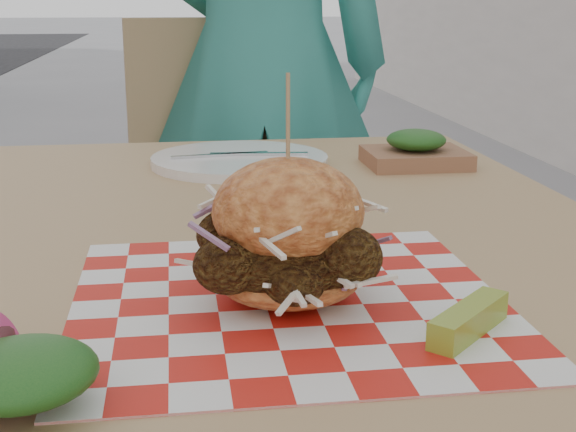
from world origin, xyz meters
name	(u,v)px	position (x,y,z in m)	size (l,w,h in m)	color
diner	(261,62)	(-0.07, 0.91, 0.85)	(0.62, 0.41, 1.70)	teal
patio_table	(270,305)	(-0.19, -0.17, 0.67)	(0.80, 1.20, 0.75)	tan
patio_chair	(213,188)	(-0.20, 0.90, 0.55)	(0.46, 0.47, 0.95)	tan
paper_liner	(288,300)	(-0.19, -0.36, 0.75)	(0.36, 0.36, 0.00)	red
sandwich	(288,240)	(-0.19, -0.36, 0.80)	(0.17, 0.17, 0.19)	orange
pickle_spear	(469,320)	(-0.07, -0.45, 0.76)	(0.10, 0.02, 0.02)	#9BA830
place_setting	(240,160)	(-0.19, 0.21, 0.76)	(0.27, 0.27, 0.02)	white
kraft_tray	(416,151)	(0.08, 0.17, 0.77)	(0.15, 0.12, 0.06)	#8D5C40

